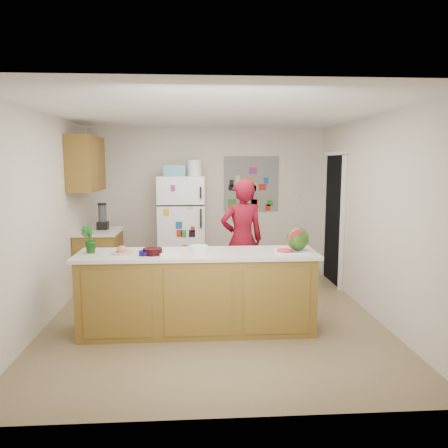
{
  "coord_description": "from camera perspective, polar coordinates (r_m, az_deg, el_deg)",
  "views": [
    {
      "loc": [
        -0.22,
        -5.3,
        1.91
      ],
      "look_at": [
        0.14,
        0.2,
        1.14
      ],
      "focal_mm": 35.0,
      "sensor_mm": 36.0,
      "label": 1
    }
  ],
  "objects": [
    {
      "name": "potted_plant",
      "position": [
        5.06,
        -17.22,
        -1.94
      ],
      "size": [
        0.17,
        0.14,
        0.3
      ],
      "primitive_type": "imported",
      "rotation": [
        0.0,
        0.0,
        3.09
      ],
      "color": "#0B3B0A",
      "rests_on": "peninsula_top"
    },
    {
      "name": "doorway",
      "position": [
        7.16,
        14.19,
        0.58
      ],
      "size": [
        0.03,
        0.85,
        2.04
      ],
      "primitive_type": "cube",
      "color": "black",
      "rests_on": "ground"
    },
    {
      "name": "white_bowl",
      "position": [
        4.98,
        -3.31,
        -3.18
      ],
      "size": [
        0.22,
        0.22,
        0.06
      ],
      "primitive_type": "cylinder",
      "rotation": [
        0.0,
        0.0,
        -0.07
      ],
      "color": "white",
      "rests_on": "peninsula_top"
    },
    {
      "name": "cutting_board",
      "position": [
        5.0,
        8.92,
        -3.49
      ],
      "size": [
        0.43,
        0.35,
        0.01
      ],
      "primitive_type": "cube",
      "rotation": [
        0.0,
        0.0,
        -0.13
      ],
      "color": "white",
      "rests_on": "peninsula_top"
    },
    {
      "name": "photo_collage",
      "position": [
        7.61,
        3.56,
        5.24
      ],
      "size": [
        0.95,
        0.01,
        0.95
      ],
      "primitive_type": "cube",
      "color": "slate",
      "rests_on": "wall_back"
    },
    {
      "name": "keys",
      "position": [
        4.91,
        9.29,
        -3.72
      ],
      "size": [
        0.1,
        0.05,
        0.01
      ],
      "primitive_type": "cube",
      "rotation": [
        0.0,
        0.0,
        0.04
      ],
      "color": "slate",
      "rests_on": "peninsula_top"
    },
    {
      "name": "side_counter_top",
      "position": [
        6.89,
        -16.06,
        -0.94
      ],
      "size": [
        0.64,
        0.84,
        0.04
      ],
      "primitive_type": "cube",
      "color": "silver",
      "rests_on": "side_counter_base"
    },
    {
      "name": "wall_back",
      "position": [
        7.59,
        -2.11,
        2.98
      ],
      "size": [
        4.0,
        0.02,
        2.5
      ],
      "primitive_type": "cube",
      "color": "beige",
      "rests_on": "ground"
    },
    {
      "name": "upper_cabinets",
      "position": [
        6.79,
        -17.56,
        7.51
      ],
      "size": [
        0.35,
        1.0,
        0.8
      ],
      "primitive_type": "cube",
      "color": "brown",
      "rests_on": "wall_left"
    },
    {
      "name": "paper_towel",
      "position": [
        4.82,
        -7.44,
        -3.84
      ],
      "size": [
        0.25,
        0.23,
        0.02
      ],
      "primitive_type": "cube",
      "rotation": [
        0.0,
        0.0,
        0.35
      ],
      "color": "white",
      "rests_on": "peninsula_top"
    },
    {
      "name": "wall_right",
      "position": [
        5.79,
        18.9,
        0.98
      ],
      "size": [
        0.02,
        4.5,
        2.5
      ],
      "primitive_type": "cube",
      "color": "beige",
      "rests_on": "ground"
    },
    {
      "name": "ceiling",
      "position": [
        5.34,
        -1.45,
        14.41
      ],
      "size": [
        4.0,
        4.5,
        0.02
      ],
      "primitive_type": "cube",
      "color": "white",
      "rests_on": "wall_back"
    },
    {
      "name": "watermelon_slice",
      "position": [
        4.93,
        7.92,
        -3.43
      ],
      "size": [
        0.17,
        0.17,
        0.02
      ],
      "primitive_type": "cylinder",
      "color": "#CB254B",
      "rests_on": "cutting_board"
    },
    {
      "name": "side_counter_base",
      "position": [
        6.97,
        -15.91,
        -4.6
      ],
      "size": [
        0.6,
        0.8,
        0.86
      ],
      "primitive_type": "cube",
      "color": "brown",
      "rests_on": "floor"
    },
    {
      "name": "wall_left",
      "position": [
        5.64,
        -22.28,
        0.63
      ],
      "size": [
        0.02,
        4.5,
        2.5
      ],
      "primitive_type": "cube",
      "color": "beige",
      "rests_on": "ground"
    },
    {
      "name": "person",
      "position": [
        6.1,
        2.36,
        -2.1
      ],
      "size": [
        0.68,
        0.5,
        1.69
      ],
      "primitive_type": "imported",
      "rotation": [
        0.0,
        0.0,
        3.31
      ],
      "color": "maroon",
      "rests_on": "floor"
    },
    {
      "name": "fridge_top_bin",
      "position": [
        7.19,
        -6.46,
        6.96
      ],
      "size": [
        0.35,
        0.28,
        0.18
      ],
      "primitive_type": "cube",
      "color": "#5999B2",
      "rests_on": "refrigerator"
    },
    {
      "name": "cherry_bowl",
      "position": [
        4.83,
        -9.31,
        -3.55
      ],
      "size": [
        0.22,
        0.22,
        0.07
      ],
      "primitive_type": "cylinder",
      "rotation": [
        0.0,
        0.0,
        0.07
      ],
      "color": "black",
      "rests_on": "peninsula_top"
    },
    {
      "name": "watermelon",
      "position": [
        5.01,
        9.57,
        -1.91
      ],
      "size": [
        0.26,
        0.26,
        0.26
      ],
      "primitive_type": "sphere",
      "color": "#2E6210",
      "rests_on": "cutting_board"
    },
    {
      "name": "plate",
      "position": [
        4.96,
        -13.17,
        -3.68
      ],
      "size": [
        0.27,
        0.27,
        0.02
      ],
      "primitive_type": "cylinder",
      "rotation": [
        0.0,
        0.0,
        -0.12
      ],
      "color": "beige",
      "rests_on": "peninsula_top"
    },
    {
      "name": "peninsula_base",
      "position": [
        5.02,
        -3.44,
        -9.08
      ],
      "size": [
        2.6,
        0.62,
        0.88
      ],
      "primitive_type": "cube",
      "color": "brown",
      "rests_on": "floor"
    },
    {
      "name": "floor",
      "position": [
        5.64,
        -1.36,
        -11.93
      ],
      "size": [
        4.0,
        4.5,
        0.02
      ],
      "primitive_type": "cube",
      "color": "brown",
      "rests_on": "ground"
    },
    {
      "name": "peninsula_top",
      "position": [
        4.91,
        -3.49,
        -3.94
      ],
      "size": [
        2.68,
        0.7,
        0.04
      ],
      "primitive_type": "cube",
      "color": "silver",
      "rests_on": "peninsula_base"
    },
    {
      "name": "blender_appliance",
      "position": [
        6.93,
        -15.58,
        0.87
      ],
      "size": [
        0.12,
        0.12,
        0.38
      ],
      "primitive_type": "cylinder",
      "color": "black",
      "rests_on": "side_counter_top"
    },
    {
      "name": "refrigerator",
      "position": [
        7.26,
        -5.55,
        -0.46
      ],
      "size": [
        0.75,
        0.7,
        1.7
      ],
      "primitive_type": "cube",
      "color": "silver",
      "rests_on": "floor"
    },
    {
      "name": "cobalt_bowl",
      "position": [
        4.82,
        -10.31,
        -3.73
      ],
      "size": [
        0.15,
        0.15,
        0.05
      ],
      "primitive_type": "cylinder",
      "rotation": [
        0.0,
        0.0,
        0.2
      ],
      "color": "#08025E",
      "rests_on": "peninsula_top"
    }
  ]
}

